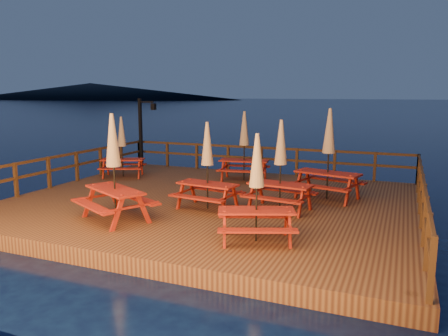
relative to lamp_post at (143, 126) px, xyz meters
The scene contains 13 objects.
ground 7.39m from the lamp_post, 40.16° to the right, with size 500.00×500.00×0.00m, color black.
deck 7.33m from the lamp_post, 40.16° to the right, with size 12.00×10.00×0.40m, color #472616.
deck_piles 7.48m from the lamp_post, 40.16° to the right, with size 11.44×9.44×1.40m.
railing 6.15m from the lamp_post, 27.22° to the right, with size 11.80×9.75×1.10m.
lamp_post is the anchor object (origin of this frame).
headland_left 241.46m from the lamp_post, 129.82° to the left, with size 180.00×84.00×9.00m, color black.
picnic_table_0 5.43m from the lamp_post, 14.41° to the right, with size 2.03×1.77×2.58m.
picnic_table_1 10.97m from the lamp_post, 44.47° to the right, with size 2.07×1.90×2.40m.
picnic_table_2 7.99m from the lamp_post, 44.54° to the right, with size 1.88×1.62×2.45m.
picnic_table_3 2.63m from the lamp_post, 76.17° to the right, with size 2.03×1.88×2.34m.
picnic_table_4 8.50m from the lamp_post, 62.24° to the right, with size 2.43×2.28×2.74m.
picnic_table_5 9.15m from the lamp_post, 19.77° to the right, with size 2.29×2.05×2.79m.
picnic_table_6 9.09m from the lamp_post, 33.07° to the right, with size 1.94×1.67×2.53m.
Camera 1 is at (5.32, -11.96, 3.65)m, focal length 35.00 mm.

